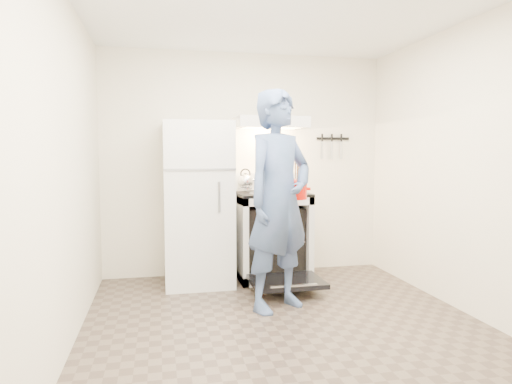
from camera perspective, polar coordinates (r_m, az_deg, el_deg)
floor at (r=3.73m, az=4.15°, el=-16.79°), size 3.60×3.60×0.00m
back_wall at (r=5.22m, az=-1.31°, el=3.47°), size 3.20×0.02×2.50m
refrigerator at (r=4.82m, az=-7.30°, el=-1.44°), size 0.70×0.70×1.70m
stove_body at (r=5.04m, az=1.99°, el=-5.62°), size 0.76×0.65×0.92m
cooktop at (r=4.97m, az=2.01°, el=-0.24°), size 0.76×0.65×0.03m
backsplash at (r=5.24m, az=1.25°, el=1.29°), size 0.76×0.07×0.20m
oven_door at (r=4.55m, az=3.83°, el=-11.10°), size 0.70×0.54×0.04m
oven_rack at (r=5.04m, az=1.99°, el=-5.85°), size 0.60×0.52×0.01m
range_hood at (r=5.04m, az=1.82°, el=8.65°), size 0.76×0.50×0.12m
knife_strip at (r=5.51m, az=9.59°, el=6.60°), size 0.40×0.02×0.03m
pizza_stone at (r=5.08m, az=0.81°, el=-5.60°), size 0.37×0.37×0.02m
tea_kettle at (r=5.01m, az=-1.34°, el=1.46°), size 0.21×0.18×0.26m
utensil_jar at (r=4.85m, az=5.13°, el=0.92°), size 0.11×0.11×0.13m
person at (r=3.99m, az=2.88°, el=-1.05°), size 0.84×0.75×1.93m
dutch_oven at (r=4.30m, az=4.28°, el=0.11°), size 0.38×0.31×0.25m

